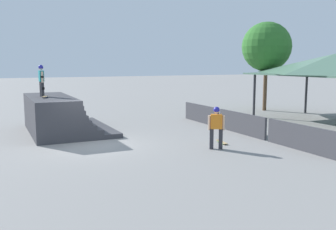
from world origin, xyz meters
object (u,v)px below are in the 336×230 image
object	(u,v)px
skateboard_on_ground	(222,142)
tree_far_back	(267,47)
skateboard_on_deck	(45,97)
skater_on_deck	(41,79)
bystander_walking	(216,124)

from	to	relation	value
skateboard_on_ground	tree_far_back	size ratio (longest dim) A/B	0.13
skateboard_on_deck	tree_far_back	world-z (taller)	tree_far_back
skateboard_on_ground	tree_far_back	distance (m)	13.37
skateboard_on_deck	skateboard_on_ground	world-z (taller)	skateboard_on_deck
skater_on_deck	skateboard_on_ground	distance (m)	9.38
skater_on_deck	bystander_walking	distance (m)	9.15
skateboard_on_deck	skater_on_deck	bearing A→B (deg)	-157.16
skater_on_deck	tree_far_back	xyz separation A→B (m)	(-2.50, 16.14, 1.93)
skater_on_deck	tree_far_back	size ratio (longest dim) A/B	0.24
bystander_walking	skateboard_on_ground	xyz separation A→B (m)	(-0.86, 0.85, -0.97)
skateboard_on_ground	bystander_walking	bearing A→B (deg)	144.70
tree_far_back	skater_on_deck	bearing A→B (deg)	-81.19
skateboard_on_deck	bystander_walking	size ratio (longest dim) A/B	0.45
skater_on_deck	skateboard_on_deck	xyz separation A→B (m)	(0.61, 0.06, -0.85)
tree_far_back	skateboard_on_deck	bearing A→B (deg)	-79.05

